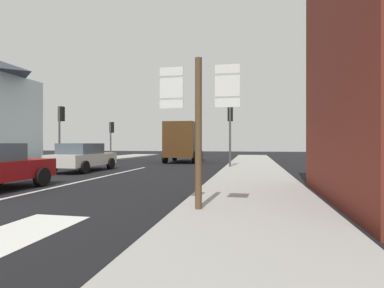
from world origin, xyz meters
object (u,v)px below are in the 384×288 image
(delivery_truck, at_px, (183,141))
(sedan_far, at_px, (83,157))
(traffic_light_near_right, at_px, (230,122))
(traffic_light_near_left, at_px, (61,122))
(traffic_light_far_left, at_px, (111,132))
(route_sign_post, at_px, (199,122))

(delivery_truck, bearing_deg, sedan_far, -111.94)
(sedan_far, height_order, delivery_truck, delivery_truck)
(sedan_far, height_order, traffic_light_near_right, traffic_light_near_right)
(traffic_light_near_left, bearing_deg, traffic_light_near_right, 4.58)
(delivery_truck, relative_size, traffic_light_far_left, 1.56)
(route_sign_post, xyz_separation_m, traffic_light_far_left, (-10.54, 17.42, 0.51))
(route_sign_post, relative_size, traffic_light_near_right, 0.88)
(delivery_truck, distance_m, traffic_light_near_left, 9.00)
(sedan_far, distance_m, route_sign_post, 11.40)
(traffic_light_far_left, height_order, traffic_light_near_right, traffic_light_near_right)
(sedan_far, bearing_deg, traffic_light_near_left, 141.86)
(traffic_light_far_left, distance_m, traffic_light_near_left, 6.82)
(delivery_truck, relative_size, route_sign_post, 1.59)
(traffic_light_far_left, xyz_separation_m, traffic_light_near_left, (0.00, -6.81, 0.36))
(sedan_far, xyz_separation_m, delivery_truck, (3.45, 8.56, 0.89))
(delivery_truck, height_order, traffic_light_far_left, traffic_light_far_left)
(traffic_light_far_left, bearing_deg, sedan_far, -72.46)
(route_sign_post, distance_m, traffic_light_near_right, 11.46)
(route_sign_post, relative_size, traffic_light_near_left, 0.85)
(traffic_light_far_left, distance_m, traffic_light_near_right, 11.97)
(route_sign_post, xyz_separation_m, traffic_light_near_left, (-10.54, 10.61, 0.86))
(route_sign_post, bearing_deg, traffic_light_near_left, 134.82)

